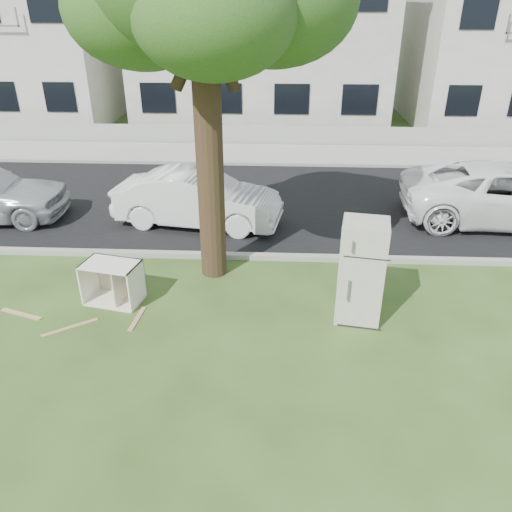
{
  "coord_description": "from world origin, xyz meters",
  "views": [
    {
      "loc": [
        0.96,
        -7.54,
        5.25
      ],
      "look_at": [
        0.56,
        0.6,
        1.03
      ],
      "focal_mm": 35.0,
      "sensor_mm": 36.0,
      "label": 1
    }
  ],
  "objects_px": {
    "car_right": "(509,194)",
    "car_center": "(198,199)",
    "fridge": "(361,272)",
    "cabinet": "(113,282)"
  },
  "relations": [
    {
      "from": "fridge",
      "to": "cabinet",
      "type": "distance_m",
      "value": 4.67
    },
    {
      "from": "cabinet",
      "to": "car_right",
      "type": "distance_m",
      "value": 10.09
    },
    {
      "from": "car_right",
      "to": "car_center",
      "type": "bearing_deg",
      "value": 97.64
    },
    {
      "from": "fridge",
      "to": "cabinet",
      "type": "relative_size",
      "value": 1.82
    },
    {
      "from": "fridge",
      "to": "car_right",
      "type": "height_order",
      "value": "fridge"
    },
    {
      "from": "cabinet",
      "to": "fridge",
      "type": "bearing_deg",
      "value": 8.27
    },
    {
      "from": "fridge",
      "to": "cabinet",
      "type": "bearing_deg",
      "value": -174.51
    },
    {
      "from": "cabinet",
      "to": "car_center",
      "type": "height_order",
      "value": "car_center"
    },
    {
      "from": "fridge",
      "to": "car_right",
      "type": "bearing_deg",
      "value": 55.96
    },
    {
      "from": "cabinet",
      "to": "car_center",
      "type": "relative_size",
      "value": 0.25
    }
  ]
}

